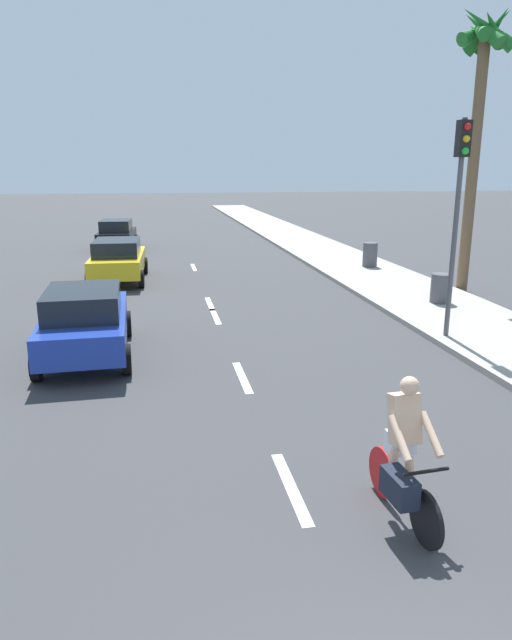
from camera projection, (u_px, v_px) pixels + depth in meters
name	position (u px, v px, depth m)	size (l,w,h in m)	color
ground_plane	(198.00, 276.00, 22.39)	(160.00, 160.00, 0.00)	#38383A
sidewalk_strip	(344.00, 262.00, 25.43)	(3.60, 80.00, 0.14)	#9E998E
lane_stripe_1	(291.00, 487.00, 7.57)	(0.16, 1.80, 0.01)	white
lane_stripe_2	(242.00, 377.00, 11.55)	(0.16, 1.80, 0.01)	white
lane_stripe_3	(215.00, 316.00, 16.31)	(0.16, 1.80, 0.01)	white
lane_stripe_4	(210.00, 304.00, 17.81)	(0.16, 1.80, 0.01)	white
lane_stripe_5	(194.00, 267.00, 24.39)	(0.16, 1.80, 0.01)	white
cyclist	(403.00, 458.00, 6.64)	(0.65, 1.71, 1.82)	black
parked_car_blue	(85.00, 320.00, 12.64)	(2.05, 4.25, 1.57)	#1E389E
parked_car_yellow	(118.00, 259.00, 21.23)	(2.12, 4.38, 1.57)	gold
parked_car_black	(117.00, 234.00, 29.31)	(2.03, 4.06, 1.57)	black
palm_tree_mid	(482.00, 77.00, 17.87)	(1.86, 1.71, 9.00)	brown
traffic_signal	(459.00, 191.00, 13.07)	(0.28, 0.33, 5.20)	#4C4C51
trash_bin_near	(441.00, 288.00, 17.29)	(0.60, 0.60, 0.88)	#47474C
trash_bin_far	(370.00, 255.00, 23.65)	(0.60, 0.60, 0.99)	#47474C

